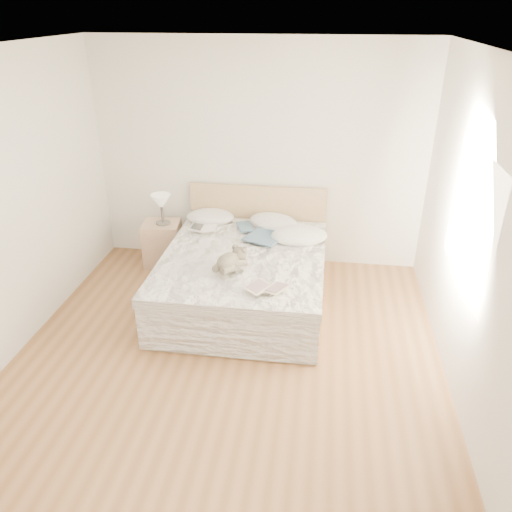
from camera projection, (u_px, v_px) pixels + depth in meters
The scene contains 16 objects.
floor at pixel (225, 365), 4.61m from camera, with size 4.00×4.50×0.00m, color brown.
ceiling at pixel (213, 51), 3.39m from camera, with size 4.00×4.50×0.00m, color white.
wall_back at pixel (258, 157), 5.99m from camera, with size 4.00×0.02×2.70m, color white.
wall_front at pixel (105, 457), 2.02m from camera, with size 4.00×0.02×2.70m, color white.
wall_right at pixel (480, 248), 3.75m from camera, with size 0.02×4.50×2.70m, color white.
window at pixel (471, 220), 3.97m from camera, with size 0.02×1.30×1.10m, color white.
bed at pixel (245, 275), 5.53m from camera, with size 1.72×2.14×1.00m.
nightstand at pixel (163, 243), 6.31m from camera, with size 0.45×0.40×0.56m, color tan.
table_lamp at pixel (161, 203), 6.05m from camera, with size 0.28×0.28×0.38m.
pillow_left at pixel (210, 217), 6.15m from camera, with size 0.59×0.41×0.18m, color white.
pillow_middle at pixel (274, 222), 6.00m from camera, with size 0.62×0.43×0.19m, color white.
pillow_right at pixel (299, 236), 5.66m from camera, with size 0.64×0.45×0.19m, color white.
blouse at pixel (268, 234), 5.71m from camera, with size 0.60×0.64×0.02m, color #334E67, non-canonical shape.
photo_book at pixel (204, 228), 5.87m from camera, with size 0.32×0.22×0.02m, color white.
childrens_book at pixel (267, 288), 4.63m from camera, with size 0.36×0.24×0.02m, color beige.
teddy_bear at pixel (228, 268), 4.95m from camera, with size 0.26×0.36×0.19m, color #675E4D, non-canonical shape.
Camera 1 is at (0.81, -3.58, 2.99)m, focal length 35.00 mm.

